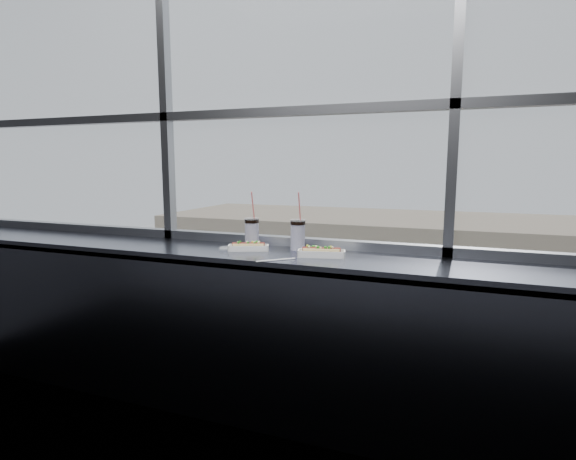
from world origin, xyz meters
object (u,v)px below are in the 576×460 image
(soda_cup_right, at_px, (298,233))
(pedestrian_a, at_px, (367,322))
(car_near_b, at_px, (281,405))
(car_near_a, at_px, (157,380))
(tree_center, at_px, (459,303))
(hotdog_tray_right, at_px, (321,252))
(hotdog_tray_left, at_px, (248,247))
(car_far_a, at_px, (291,340))
(loose_straw, at_px, (276,260))
(car_far_b, at_px, (503,371))
(wrapper, at_px, (227,248))
(tree_left, at_px, (324,296))
(soda_cup_left, at_px, (252,231))
(pedestrian_b, at_px, (401,333))
(car_near_c, at_px, (464,444))

(soda_cup_right, height_order, pedestrian_a, soda_cup_right)
(car_near_b, bearing_deg, car_near_a, 88.74)
(tree_center, bearing_deg, hotdog_tray_right, -92.26)
(hotdog_tray_left, relative_size, car_far_a, 0.05)
(soda_cup_right, xyz_separation_m, loose_straw, (-0.01, -0.37, -0.11))
(hotdog_tray_right, height_order, tree_center, hotdog_tray_right)
(hotdog_tray_right, height_order, car_far_b, hotdog_tray_right)
(loose_straw, bearing_deg, wrapper, 113.22)
(pedestrian_a, bearing_deg, car_far_b, 60.35)
(hotdog_tray_right, distance_m, tree_left, 30.81)
(soda_cup_left, relative_size, pedestrian_b, 0.19)
(car_far_a, relative_size, car_near_b, 0.96)
(hotdog_tray_right, xyz_separation_m, car_near_b, (-6.80, 16.30, -11.06))
(hotdog_tray_right, bearing_deg, car_near_b, 100.30)
(soda_cup_left, distance_m, car_near_c, 19.77)
(hotdog_tray_right, relative_size, soda_cup_right, 0.79)
(car_near_c, bearing_deg, wrapper, 168.94)
(car_near_a, bearing_deg, pedestrian_b, -44.88)
(car_near_a, relative_size, pedestrian_b, 2.94)
(car_near_a, height_order, tree_left, tree_left)
(pedestrian_b, bearing_deg, loose_straw, 94.59)
(soda_cup_left, height_order, tree_left, soda_cup_left)
(soda_cup_left, relative_size, car_near_b, 0.06)
(loose_straw, relative_size, wrapper, 2.27)
(wrapper, height_order, car_near_b, wrapper)
(soda_cup_left, xyz_separation_m, pedestrian_a, (-4.59, 29.12, -11.06))
(car_far_a, xyz_separation_m, tree_left, (1.10, 4.00, 2.04))
(wrapper, relative_size, car_near_b, 0.02)
(loose_straw, height_order, car_near_b, loose_straw)
(car_near_b, relative_size, car_far_b, 1.06)
(hotdog_tray_left, bearing_deg, car_far_a, 88.46)
(hotdog_tray_left, bearing_deg, hotdog_tray_right, -23.82)
(wrapper, xyz_separation_m, pedestrian_a, (-4.49, 29.28, -10.97))
(soda_cup_right, relative_size, car_far_a, 0.06)
(car_near_b, distance_m, pedestrian_a, 13.08)
(car_far_a, relative_size, tree_left, 1.29)
(pedestrian_a, bearing_deg, car_far_a, -39.84)
(car_far_b, height_order, tree_center, tree_center)
(hotdog_tray_left, distance_m, car_far_b, 27.01)
(hotdog_tray_right, xyz_separation_m, car_far_a, (-9.27, 24.30, -11.09))
(car_near_a, distance_m, pedestrian_b, 16.51)
(pedestrian_b, xyz_separation_m, pedestrian_a, (-2.64, 1.20, 0.09))
(tree_left, bearing_deg, soda_cup_right, -74.21)
(car_far_a, xyz_separation_m, car_near_b, (2.47, -8.00, 0.04))
(car_near_a, bearing_deg, hotdog_tray_left, -140.54)
(pedestrian_b, relative_size, tree_left, 0.45)
(loose_straw, bearing_deg, car_near_b, 68.77)
(hotdog_tray_left, height_order, pedestrian_b, hotdog_tray_left)
(loose_straw, distance_m, tree_left, 30.93)
(hotdog_tray_left, height_order, pedestrian_a, hotdog_tray_left)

